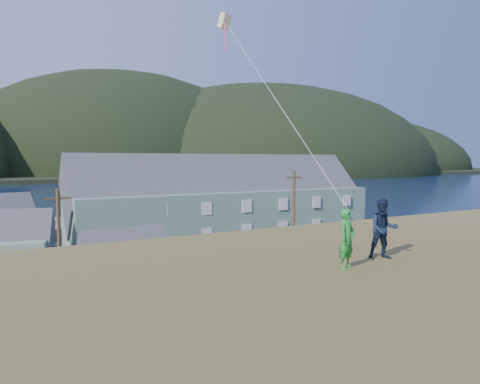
% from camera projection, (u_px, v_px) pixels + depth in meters
% --- Properties ---
extents(ground, '(900.00, 900.00, 0.00)m').
position_uv_depth(ground, '(99.00, 317.00, 27.62)').
color(ground, '#0A1638').
rests_on(ground, ground).
extents(grass_strip, '(110.00, 8.00, 0.10)m').
position_uv_depth(grass_strip, '(105.00, 327.00, 25.86)').
color(grass_strip, '#4C3D19').
rests_on(grass_strip, ground).
extents(waterfront_lot, '(72.00, 36.00, 0.12)m').
position_uv_depth(waterfront_lot, '(66.00, 262.00, 42.49)').
color(waterfront_lot, '#28282B').
rests_on(waterfront_lot, ground).
extents(wharf, '(26.00, 14.00, 0.90)m').
position_uv_depth(wharf, '(0.00, 230.00, 59.72)').
color(wharf, gray).
rests_on(wharf, ground).
extents(far_shore, '(900.00, 320.00, 2.00)m').
position_uv_depth(far_shore, '(14.00, 173.00, 316.31)').
color(far_shore, black).
rests_on(far_shore, ground).
extents(far_hills, '(760.00, 265.00, 143.00)m').
position_uv_depth(far_hills, '(75.00, 172.00, 288.97)').
color(far_hills, black).
rests_on(far_hills, ground).
extents(lodge, '(37.61, 11.03, 13.17)m').
position_uv_depth(lodge, '(226.00, 201.00, 53.21)').
color(lodge, slate).
rests_on(lodge, waterfront_lot).
extents(shed_white, '(7.04, 4.74, 5.51)m').
position_uv_depth(shed_white, '(125.00, 258.00, 35.00)').
color(shed_white, silver).
rests_on(shed_white, waterfront_lot).
extents(utility_poles, '(34.34, 0.24, 9.35)m').
position_uv_depth(utility_poles, '(74.00, 245.00, 28.03)').
color(utility_poles, '#47331E').
rests_on(utility_poles, waterfront_lot).
extents(kite_flyer_green, '(0.69, 0.57, 1.63)m').
position_uv_depth(kite_flyer_green, '(347.00, 239.00, 11.51)').
color(kite_flyer_green, green).
rests_on(kite_flyer_green, hillside).
extents(kite_flyer_navy, '(1.08, 1.01, 1.78)m').
position_uv_depth(kite_flyer_navy, '(383.00, 229.00, 12.71)').
color(kite_flyer_navy, '#131F36').
rests_on(kite_flyer_navy, hillside).
extents(kite_rig, '(0.92, 3.69, 9.57)m').
position_uv_depth(kite_rig, '(226.00, 26.00, 16.48)').
color(kite_rig, '#F1F0B7').
rests_on(kite_rig, ground).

